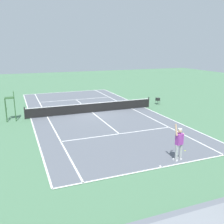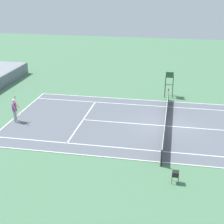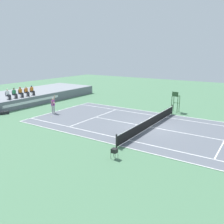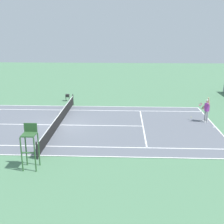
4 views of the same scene
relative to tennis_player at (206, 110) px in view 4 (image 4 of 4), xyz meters
name	(u,v)px [view 4 (image 4 of 4)]	position (x,y,z in m)	size (l,w,h in m)	color
ground_plane	(60,125)	(1.28, -11.46, -0.99)	(80.00, 80.00, 0.00)	#4C7A56
court	(60,125)	(1.28, -11.46, -0.98)	(11.08, 23.88, 0.03)	slate
net	(60,119)	(1.28, -11.46, -0.47)	(11.98, 0.10, 1.07)	black
tennis_player	(206,110)	(0.00, 0.00, 0.00)	(0.74, 0.74, 2.08)	#9E9EA3
tennis_ball	(191,117)	(-1.13, -0.87, -0.96)	(0.07, 0.07, 0.07)	#D1E533
umpire_chair	(30,141)	(8.24, -11.46, 0.56)	(0.77, 0.77, 2.44)	#2D562D
ball_hopper	(67,96)	(-6.24, -12.30, -0.42)	(0.36, 0.36, 0.70)	black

